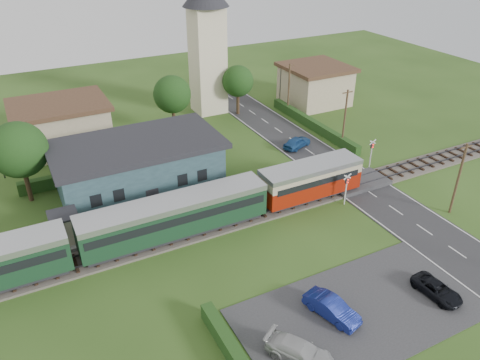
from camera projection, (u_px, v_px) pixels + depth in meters
name	position (u px, v px, depth m)	size (l,w,h in m)	color
ground	(285.00, 219.00, 42.28)	(120.00, 120.00, 0.00)	#2D4C19
railway_track	(273.00, 208.00, 43.77)	(76.00, 3.20, 0.49)	#4C443D
road	(371.00, 193.00, 46.25)	(6.00, 70.00, 0.05)	#28282B
car_park	(358.00, 312.00, 32.38)	(17.00, 9.00, 0.08)	#333335
crossing_deck	(358.00, 182.00, 47.70)	(6.20, 3.40, 0.45)	#333335
platform	(160.00, 217.00, 42.21)	(30.00, 3.00, 0.45)	gray
equipment_hut	(65.00, 227.00, 38.27)	(2.30, 2.30, 2.55)	beige
station_building	(139.00, 166.00, 45.48)	(16.00, 9.00, 5.30)	#29454B
train	(138.00, 226.00, 37.66)	(43.20, 2.90, 3.40)	#232328
church_tower	(207.00, 37.00, 60.90)	(6.00, 6.00, 17.60)	beige
house_west	(62.00, 125.00, 54.27)	(10.80, 8.80, 5.50)	tan
house_east	(315.00, 84.00, 67.44)	(8.80, 8.80, 5.50)	tan
hedge_carpark	(236.00, 358.00, 28.31)	(0.80, 9.00, 1.20)	#193814
hedge_roadside	(313.00, 124.00, 60.02)	(0.80, 18.00, 1.20)	#193814
hedge_station	(128.00, 166.00, 49.97)	(22.00, 0.80, 1.30)	#193814
tree_a	(19.00, 150.00, 42.49)	(5.20, 5.20, 8.00)	#332316
tree_b	(172.00, 94.00, 56.81)	(4.60, 4.60, 7.34)	#332316
tree_c	(238.00, 81.00, 62.52)	(4.20, 4.20, 6.78)	#332316
utility_pole_b	(458.00, 178.00, 41.51)	(1.40, 0.22, 7.00)	#473321
utility_pole_c	(345.00, 118.00, 53.89)	(1.40, 0.22, 7.00)	#473321
utility_pole_d	(289.00, 88.00, 63.17)	(1.40, 0.22, 7.00)	#473321
crossing_signal_near	(347.00, 185.00, 43.46)	(0.84, 0.28, 3.28)	silver
crossing_signal_far	(372.00, 149.00, 50.04)	(0.84, 0.28, 3.28)	silver
streetlamp_east	(281.00, 81.00, 68.05)	(0.30, 0.30, 5.15)	#3F3F47
car_on_road	(297.00, 142.00, 55.03)	(1.57, 3.90, 1.33)	#204F8C
car_park_blue	(332.00, 308.00, 31.68)	(1.43, 4.10, 1.35)	navy
car_park_silver	(300.00, 351.00, 28.58)	(1.78, 4.37, 1.27)	#BBBBBB
car_park_dark	(437.00, 289.00, 33.49)	(1.72, 3.73, 1.04)	black
pedestrian_near	(226.00, 193.00, 43.93)	(0.58, 0.38, 1.58)	gray
pedestrian_far	(81.00, 226.00, 39.14)	(0.80, 0.62, 1.65)	gray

